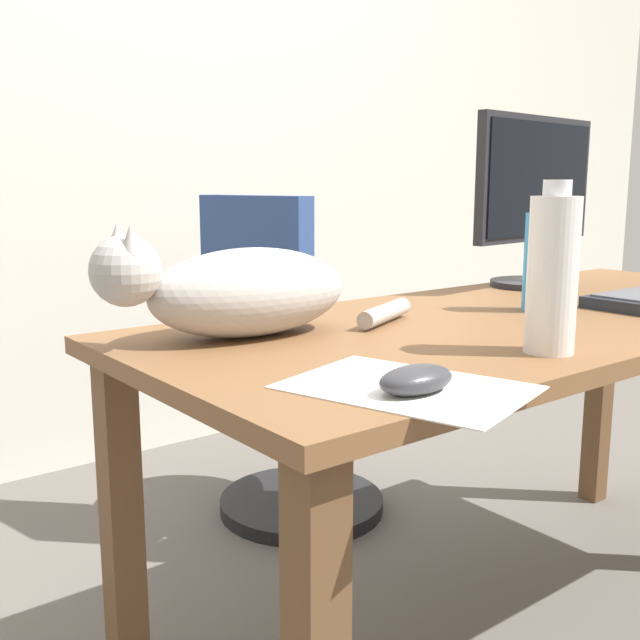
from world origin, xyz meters
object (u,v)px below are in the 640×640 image
at_px(office_chair, 291,382).
at_px(water_bottle, 538,260).
at_px(computer_mouse, 416,380).
at_px(cat, 238,290).
at_px(monitor, 536,195).
at_px(spray_bottle, 553,273).

height_order(office_chair, water_bottle, office_chair).
xyz_separation_m(computer_mouse, water_bottle, (0.63, 0.28, 0.08)).
bearing_deg(water_bottle, computer_mouse, -155.95).
xyz_separation_m(office_chair, cat, (-0.54, -0.61, 0.38)).
distance_m(office_chair, monitor, 0.83).
xyz_separation_m(monitor, computer_mouse, (-0.92, -0.51, -0.21)).
distance_m(monitor, water_bottle, 0.39).
xyz_separation_m(water_bottle, spray_bottle, (-0.31, -0.24, 0.02)).
xyz_separation_m(office_chair, computer_mouse, (-0.55, -1.03, 0.32)).
bearing_deg(computer_mouse, office_chair, 61.95).
bearing_deg(cat, computer_mouse, -91.11).
bearing_deg(cat, office_chair, 48.23).
xyz_separation_m(monitor, spray_bottle, (-0.60, -0.47, -0.10)).
bearing_deg(water_bottle, cat, 166.74).
xyz_separation_m(monitor, water_bottle, (-0.29, -0.23, -0.12)).
xyz_separation_m(computer_mouse, spray_bottle, (0.32, 0.04, 0.10)).
distance_m(monitor, spray_bottle, 0.77).
bearing_deg(monitor, office_chair, 124.84).
relative_size(computer_mouse, spray_bottle, 0.42).
xyz_separation_m(office_chair, water_bottle, (0.08, -0.75, 0.40)).
relative_size(monitor, spray_bottle, 1.84).
xyz_separation_m(cat, water_bottle, (0.62, -0.15, 0.02)).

